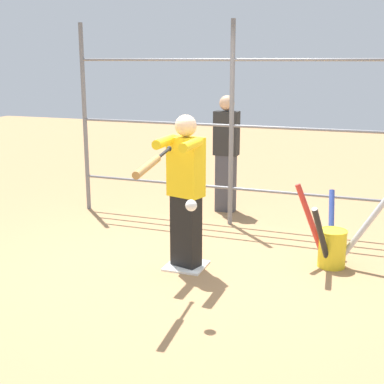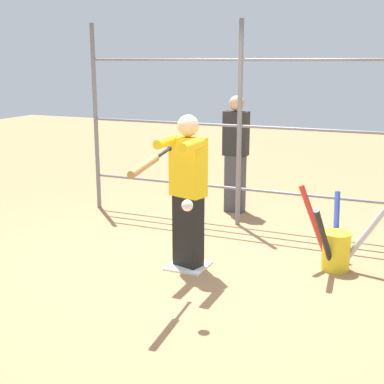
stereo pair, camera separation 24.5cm
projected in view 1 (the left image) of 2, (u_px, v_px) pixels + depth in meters
ground_plane at (186, 267)px, 5.59m from camera, size 24.00×24.00×0.00m
home_plate at (186, 266)px, 5.59m from camera, size 0.40×0.40×0.02m
fence_backstop at (231, 126)px, 6.74m from camera, size 4.32×0.06×2.59m
batter at (185, 187)px, 5.37m from camera, size 0.40×0.61×1.58m
baseball_bat_swinging at (150, 164)px, 4.40m from camera, size 0.14×0.89×0.13m
softball_in_flight at (191, 205)px, 4.34m from camera, size 0.10×0.10×0.10m
bat_bucket at (332, 243)px, 5.54m from camera, size 0.95×0.87×0.87m
bystander_behind_fence at (226, 152)px, 7.45m from camera, size 0.34×0.21×1.63m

